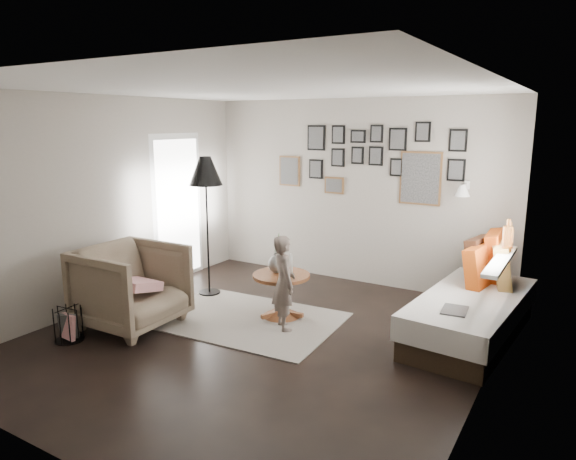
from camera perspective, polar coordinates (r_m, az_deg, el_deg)
The scene contains 23 objects.
ground at distance 5.65m, azimuth -3.11°, elevation -11.84°, with size 4.80×4.80×0.00m, color black.
wall_back at distance 7.35m, azimuth 7.32°, elevation 4.20°, with size 4.50×4.50×0.00m, color #9E968A.
wall_front at distance 3.60m, azimuth -25.32°, elevation -4.99°, with size 4.50×4.50×0.00m, color #9E968A.
wall_left at distance 6.77m, azimuth -19.25°, elevation 2.97°, with size 4.80×4.80×0.00m, color #9E968A.
wall_right at distance 4.44m, azimuth 21.57°, elevation -1.64°, with size 4.80×4.80×0.00m, color #9E968A.
ceiling at distance 5.18m, azimuth -3.44°, elevation 15.49°, with size 4.80×4.80×0.00m, color white.
door_left at distance 7.61m, azimuth -12.14°, elevation 2.39°, with size 0.00×2.14×2.14m.
window_right at distance 5.82m, azimuth 22.81°, elevation -2.37°, with size 0.15×1.32×1.30m.
gallery_wall at distance 7.18m, azimuth 9.47°, elevation 7.51°, with size 2.74×0.03×1.08m.
wall_sconce at distance 6.60m, azimuth 18.84°, elevation 4.21°, with size 0.18×0.36×0.16m.
rug at distance 6.14m, azimuth -4.72°, elevation -9.83°, with size 2.12×1.49×0.01m, color beige.
pedestal_table at distance 6.12m, azimuth -0.74°, elevation -7.47°, with size 0.67×0.67×0.53m.
vase at distance 6.04m, azimuth -1.30°, elevation -3.42°, with size 0.19×0.19×0.48m.
candles at distance 5.94m, azimuth 0.16°, elevation -3.96°, with size 0.12×0.12×0.25m.
daybed at distance 5.95m, azimuth 19.84°, elevation -8.07°, with size 1.07×2.18×1.03m.
magazine_on_daybed at distance 5.30m, azimuth 18.03°, elevation -8.48°, with size 0.23×0.32×0.02m, color black.
armchair at distance 6.05m, azimuth -16.99°, elevation -6.02°, with size 0.99×1.02×0.93m, color #70604C.
armchair_cushion at distance 6.06m, azimuth -16.46°, elevation -5.83°, with size 0.42×0.42×0.11m, color white.
floor_lamp at distance 6.73m, azimuth -9.13°, elevation 5.91°, with size 0.43×0.43×1.84m.
magazine_basket at distance 5.98m, azimuth -23.23°, elevation -9.63°, with size 0.31×0.31×0.36m.
demijohn_large at distance 5.31m, azimuth 14.76°, elevation -11.74°, with size 0.31×0.31×0.46m.
demijohn_small at distance 5.14m, azimuth 18.20°, elevation -13.04°, with size 0.27×0.27×0.42m.
child at distance 5.68m, azimuth -0.47°, elevation -5.91°, with size 0.39×0.26×1.07m, color #63554E.
Camera 1 is at (2.91, -4.28, 2.28)m, focal length 32.00 mm.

